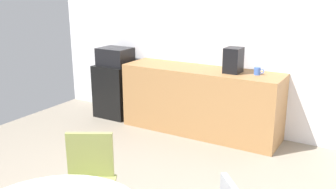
{
  "coord_description": "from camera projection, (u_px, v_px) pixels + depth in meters",
  "views": [
    {
      "loc": [
        1.71,
        -1.79,
        1.96
      ],
      "look_at": [
        -0.04,
        1.22,
        0.95
      ],
      "focal_mm": 39.97,
      "sensor_mm": 36.0,
      "label": 1
    }
  ],
  "objects": [
    {
      "name": "wall_back",
      "position": [
        238.0,
        38.0,
        4.99
      ],
      "size": [
        6.0,
        0.1,
        2.6
      ],
      "primitive_type": "cube",
      "color": "silver",
      "rests_on": "ground_plane"
    },
    {
      "name": "counter_block",
      "position": [
        200.0,
        101.0,
        5.11
      ],
      "size": [
        2.18,
        0.6,
        0.9
      ],
      "primitive_type": "cube",
      "color": "#9E7042",
      "rests_on": "ground_plane"
    },
    {
      "name": "mini_fridge",
      "position": [
        117.0,
        90.0,
        5.82
      ],
      "size": [
        0.54,
        0.54,
        0.81
      ],
      "primitive_type": "cube",
      "color": "black",
      "rests_on": "ground_plane"
    },
    {
      "name": "microwave",
      "position": [
        115.0,
        56.0,
        5.67
      ],
      "size": [
        0.48,
        0.38,
        0.26
      ],
      "primitive_type": "cube",
      "color": "black",
      "rests_on": "mini_fridge"
    },
    {
      "name": "chair_olive",
      "position": [
        89.0,
        173.0,
        3.0
      ],
      "size": [
        0.57,
        0.57,
        0.83
      ],
      "color": "silver",
      "rests_on": "ground_plane"
    },
    {
      "name": "mug_white",
      "position": [
        258.0,
        71.0,
        4.64
      ],
      "size": [
        0.13,
        0.08,
        0.09
      ],
      "color": "#3F66BF",
      "rests_on": "counter_block"
    },
    {
      "name": "coffee_maker",
      "position": [
        233.0,
        60.0,
        4.73
      ],
      "size": [
        0.2,
        0.24,
        0.32
      ],
      "primitive_type": "cube",
      "color": "black",
      "rests_on": "counter_block"
    }
  ]
}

